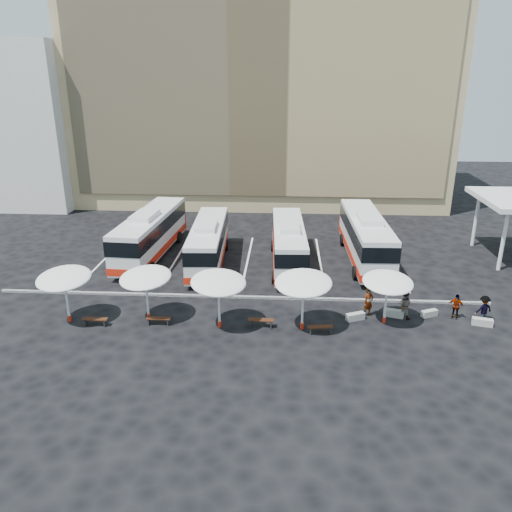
# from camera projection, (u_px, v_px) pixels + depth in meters

# --- Properties ---
(ground) EXTENTS (120.00, 120.00, 0.00)m
(ground) POSITION_uv_depth(u_px,v_px,m) (239.00, 301.00, 34.11)
(ground) COLOR black
(ground) RESTS_ON ground
(sandstone_building) EXTENTS (42.00, 18.25, 29.60)m
(sandstone_building) POSITION_uv_depth(u_px,v_px,m) (262.00, 91.00, 59.63)
(sandstone_building) COLOR tan
(sandstone_building) RESTS_ON ground
(apartment_block) EXTENTS (14.00, 14.00, 18.00)m
(apartment_block) POSITION_uv_depth(u_px,v_px,m) (24.00, 124.00, 58.86)
(apartment_block) COLOR silver
(apartment_block) RESTS_ON ground
(curb_divider) EXTENTS (34.00, 0.25, 0.15)m
(curb_divider) POSITION_uv_depth(u_px,v_px,m) (239.00, 297.00, 34.55)
(curb_divider) COLOR black
(curb_divider) RESTS_ON ground
(bay_lines) EXTENTS (24.15, 12.00, 0.01)m
(bay_lines) POSITION_uv_depth(u_px,v_px,m) (248.00, 260.00, 41.60)
(bay_lines) COLOR white
(bay_lines) RESTS_ON ground
(bus_0) EXTENTS (3.57, 12.84, 4.03)m
(bus_0) POSITION_uv_depth(u_px,v_px,m) (151.00, 232.00, 41.95)
(bus_0) COLOR silver
(bus_0) RESTS_ON ground
(bus_1) EXTENTS (3.08, 11.59, 3.64)m
(bus_1) POSITION_uv_depth(u_px,v_px,m) (208.00, 242.00, 40.25)
(bus_1) COLOR silver
(bus_1) RESTS_ON ground
(bus_2) EXTENTS (3.03, 11.63, 3.66)m
(bus_2) POSITION_uv_depth(u_px,v_px,m) (289.00, 243.00, 39.94)
(bus_2) COLOR silver
(bus_2) RESTS_ON ground
(bus_3) EXTENTS (3.20, 12.88, 4.07)m
(bus_3) POSITION_uv_depth(u_px,v_px,m) (365.00, 236.00, 40.91)
(bus_3) COLOR silver
(bus_3) RESTS_ON ground
(sunshade_0) EXTENTS (3.29, 3.33, 3.43)m
(sunshade_0) POSITION_uv_depth(u_px,v_px,m) (64.00, 278.00, 30.32)
(sunshade_0) COLOR silver
(sunshade_0) RESTS_ON ground
(sunshade_1) EXTENTS (3.89, 3.92, 3.33)m
(sunshade_1) POSITION_uv_depth(u_px,v_px,m) (146.00, 278.00, 30.62)
(sunshade_1) COLOR silver
(sunshade_1) RESTS_ON ground
(sunshade_2) EXTENTS (4.41, 4.44, 3.48)m
(sunshade_2) POSITION_uv_depth(u_px,v_px,m) (218.00, 283.00, 29.59)
(sunshade_2) COLOR silver
(sunshade_2) RESTS_ON ground
(sunshade_3) EXTENTS (4.04, 4.08, 3.56)m
(sunshade_3) POSITION_uv_depth(u_px,v_px,m) (303.00, 283.00, 29.35)
(sunshade_3) COLOR silver
(sunshade_3) RESTS_ON ground
(sunshade_4) EXTENTS (3.35, 3.39, 3.21)m
(sunshade_4) POSITION_uv_depth(u_px,v_px,m) (388.00, 282.00, 30.20)
(sunshade_4) COLOR silver
(sunshade_4) RESTS_ON ground
(wood_bench_0) EXTENTS (1.56, 0.44, 0.48)m
(wood_bench_0) POSITION_uv_depth(u_px,v_px,m) (95.00, 320.00, 30.66)
(wood_bench_0) COLOR black
(wood_bench_0) RESTS_ON ground
(wood_bench_1) EXTENTS (1.50, 0.41, 0.46)m
(wood_bench_1) POSITION_uv_depth(u_px,v_px,m) (159.00, 319.00, 30.77)
(wood_bench_1) COLOR black
(wood_bench_1) RESTS_ON ground
(wood_bench_2) EXTENTS (1.63, 0.51, 0.49)m
(wood_bench_2) POSITION_uv_depth(u_px,v_px,m) (261.00, 321.00, 30.52)
(wood_bench_2) COLOR black
(wood_bench_2) RESTS_ON ground
(wood_bench_3) EXTENTS (1.56, 0.62, 0.47)m
(wood_bench_3) POSITION_uv_depth(u_px,v_px,m) (320.00, 328.00, 29.75)
(wood_bench_3) COLOR black
(wood_bench_3) RESTS_ON ground
(conc_bench_0) EXTENTS (1.26, 0.85, 0.45)m
(conc_bench_0) POSITION_uv_depth(u_px,v_px,m) (355.00, 317.00, 31.42)
(conc_bench_0) COLOR gray
(conc_bench_0) RESTS_ON ground
(conc_bench_1) EXTENTS (1.33, 0.77, 0.47)m
(conc_bench_1) POSITION_uv_depth(u_px,v_px,m) (393.00, 313.00, 31.83)
(conc_bench_1) COLOR gray
(conc_bench_1) RESTS_ON ground
(conc_bench_2) EXTENTS (1.14, 0.78, 0.41)m
(conc_bench_2) POSITION_uv_depth(u_px,v_px,m) (429.00, 313.00, 31.89)
(conc_bench_2) COLOR gray
(conc_bench_2) RESTS_ON ground
(conc_bench_3) EXTENTS (1.27, 0.69, 0.45)m
(conc_bench_3) POSITION_uv_depth(u_px,v_px,m) (482.00, 322.00, 30.72)
(conc_bench_3) COLOR gray
(conc_bench_3) RESTS_ON ground
(passenger_0) EXTENTS (0.83, 0.73, 1.91)m
(passenger_0) POSITION_uv_depth(u_px,v_px,m) (368.00, 302.00, 31.73)
(passenger_0) COLOR black
(passenger_0) RESTS_ON ground
(passenger_1) EXTENTS (1.11, 1.02, 1.83)m
(passenger_1) POSITION_uv_depth(u_px,v_px,m) (405.00, 305.00, 31.38)
(passenger_1) COLOR black
(passenger_1) RESTS_ON ground
(passenger_2) EXTENTS (1.03, 0.79, 1.64)m
(passenger_2) POSITION_uv_depth(u_px,v_px,m) (456.00, 306.00, 31.45)
(passenger_2) COLOR black
(passenger_2) RESTS_ON ground
(passenger_3) EXTENTS (1.27, 0.97, 1.75)m
(passenger_3) POSITION_uv_depth(u_px,v_px,m) (484.00, 309.00, 30.97)
(passenger_3) COLOR black
(passenger_3) RESTS_ON ground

